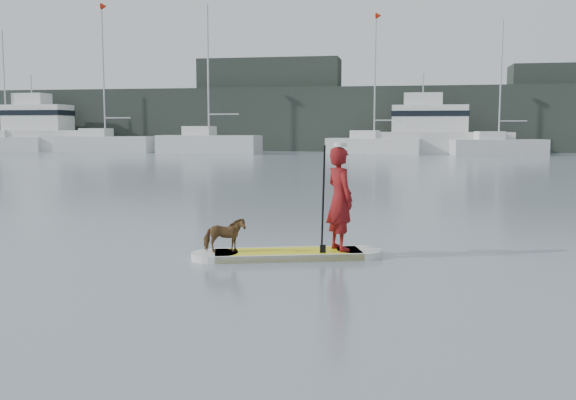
% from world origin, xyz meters
% --- Properties ---
extents(ground, '(140.00, 140.00, 0.00)m').
position_xyz_m(ground, '(0.00, 0.00, 0.00)').
color(ground, slate).
rests_on(ground, ground).
extents(paddleboard, '(3.19, 1.52, 0.12)m').
position_xyz_m(paddleboard, '(1.50, 1.07, 0.06)').
color(paddleboard, yellow).
rests_on(paddleboard, ground).
extents(paddler, '(0.72, 0.78, 1.78)m').
position_xyz_m(paddler, '(2.36, 1.33, 1.01)').
color(paddler, maroon).
rests_on(paddler, paddleboard).
extents(white_cap, '(0.22, 0.22, 0.07)m').
position_xyz_m(white_cap, '(2.36, 1.33, 1.94)').
color(white_cap, silver).
rests_on(white_cap, paddler).
extents(dog, '(0.76, 0.56, 0.59)m').
position_xyz_m(dog, '(0.47, 0.76, 0.41)').
color(dog, brown).
rests_on(dog, paddleboard).
extents(paddle, '(0.12, 0.30, 2.00)m').
position_xyz_m(paddle, '(2.11, 1.01, 0.80)').
color(paddle, black).
rests_on(paddle, ground).
extents(sailboat_a, '(7.81, 2.57, 11.28)m').
position_xyz_m(sailboat_a, '(-34.00, 45.98, 0.79)').
color(sailboat_a, silver).
rests_on(sailboat_a, ground).
extents(sailboat_b, '(8.87, 2.73, 13.16)m').
position_xyz_m(sailboat_b, '(-23.28, 44.65, 0.91)').
color(sailboat_b, silver).
rests_on(sailboat_b, ground).
extents(sailboat_c, '(8.85, 3.32, 12.52)m').
position_xyz_m(sailboat_c, '(-13.18, 43.49, 0.93)').
color(sailboat_c, silver).
rests_on(sailboat_c, ground).
extents(sailboat_d, '(8.25, 3.81, 11.71)m').
position_xyz_m(sailboat_d, '(0.79, 45.37, 0.84)').
color(sailboat_d, silver).
rests_on(sailboat_d, ground).
extents(sailboat_e, '(7.62, 3.50, 10.63)m').
position_xyz_m(sailboat_e, '(10.74, 44.03, 0.76)').
color(sailboat_e, silver).
rests_on(sailboat_e, ground).
extents(motor_yacht_a, '(11.31, 3.54, 6.78)m').
position_xyz_m(motor_yacht_a, '(6.05, 46.34, 1.91)').
color(motor_yacht_a, silver).
rests_on(motor_yacht_a, ground).
extents(motor_yacht_b, '(11.06, 4.04, 7.24)m').
position_xyz_m(motor_yacht_b, '(-30.73, 47.13, 2.03)').
color(motor_yacht_b, silver).
rests_on(motor_yacht_b, ground).
extents(shore_mass, '(90.00, 6.00, 6.00)m').
position_xyz_m(shore_mass, '(0.00, 53.00, 3.00)').
color(shore_mass, black).
rests_on(shore_mass, ground).
extents(shore_building_west, '(14.00, 4.00, 9.00)m').
position_xyz_m(shore_building_west, '(-10.00, 54.00, 4.50)').
color(shore_building_west, black).
rests_on(shore_building_west, ground).
extents(shore_building_east, '(10.00, 4.00, 8.00)m').
position_xyz_m(shore_building_east, '(18.00, 54.00, 4.00)').
color(shore_building_east, black).
rests_on(shore_building_east, ground).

